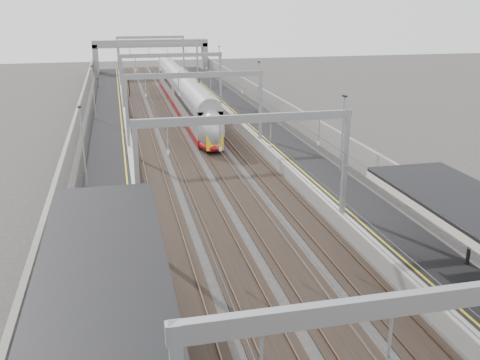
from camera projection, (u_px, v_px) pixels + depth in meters
platform_left at (111, 144)px, 52.25m from camera, size 4.00×120.00×1.00m
platform_right at (268, 136)px, 55.68m from camera, size 4.00×120.00×1.00m
tracks at (192, 144)px, 54.11m from camera, size 11.40×140.00×0.20m
overhead_line at (182, 75)px, 58.30m from camera, size 13.00×140.00×6.60m
overbridge at (151, 48)px, 103.30m from camera, size 22.00×2.20×6.90m
wall_left at (76, 135)px, 51.22m from camera, size 0.30×120.00×3.20m
wall_right at (298, 124)px, 56.02m from camera, size 0.30×120.00×3.20m
train at (185, 97)px, 69.28m from camera, size 2.54×46.20×4.02m
signal_green at (129, 82)px, 79.86m from camera, size 0.32×0.32×3.48m
signal_red_near at (190, 86)px, 76.24m from camera, size 0.32×0.32×3.48m
signal_red_far at (199, 80)px, 82.02m from camera, size 0.32×0.32×3.48m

